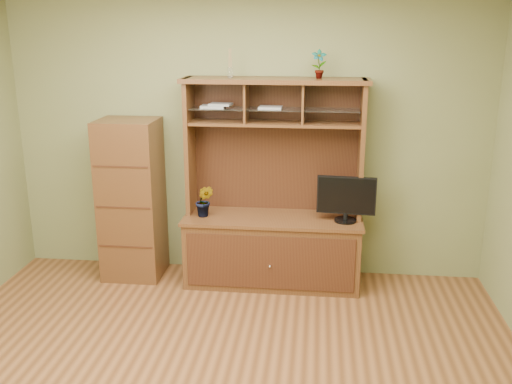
# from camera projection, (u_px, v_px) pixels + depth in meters

# --- Properties ---
(room) EXTENTS (4.54, 4.04, 2.74)m
(room) POSITION_uv_depth(u_px,v_px,m) (206.00, 196.00, 3.46)
(room) COLOR #583219
(room) RESTS_ON ground
(media_hutch) EXTENTS (1.66, 0.61, 1.90)m
(media_hutch) POSITION_uv_depth(u_px,v_px,m) (273.00, 229.00, 5.31)
(media_hutch) COLOR #492715
(media_hutch) RESTS_ON room
(monitor) EXTENTS (0.52, 0.20, 0.41)m
(monitor) POSITION_uv_depth(u_px,v_px,m) (346.00, 198.00, 5.07)
(monitor) COLOR black
(monitor) RESTS_ON media_hutch
(orchid_plant) EXTENTS (0.18, 0.15, 0.30)m
(orchid_plant) POSITION_uv_depth(u_px,v_px,m) (204.00, 201.00, 5.22)
(orchid_plant) COLOR #25501B
(orchid_plant) RESTS_ON media_hutch
(top_plant) EXTENTS (0.13, 0.09, 0.25)m
(top_plant) POSITION_uv_depth(u_px,v_px,m) (319.00, 64.00, 4.92)
(top_plant) COLOR #356122
(top_plant) RESTS_ON media_hutch
(reed_diffuser) EXTENTS (0.05, 0.05, 0.25)m
(reed_diffuser) POSITION_uv_depth(u_px,v_px,m) (230.00, 66.00, 5.01)
(reed_diffuser) COLOR silver
(reed_diffuser) RESTS_ON media_hutch
(magazines) EXTENTS (0.73, 0.17, 0.04)m
(magazines) POSITION_uv_depth(u_px,v_px,m) (234.00, 106.00, 5.11)
(magazines) COLOR #A8A8AD
(magazines) RESTS_ON media_hutch
(side_cabinet) EXTENTS (0.54, 0.49, 1.52)m
(side_cabinet) POSITION_uv_depth(u_px,v_px,m) (132.00, 200.00, 5.39)
(side_cabinet) COLOR #492715
(side_cabinet) RESTS_ON room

